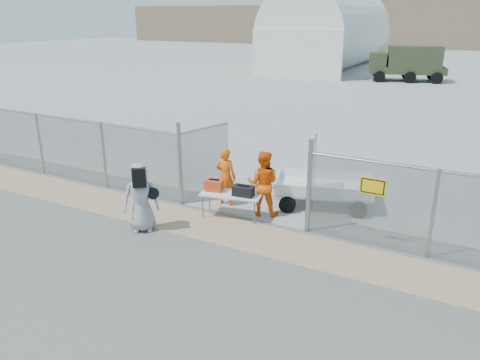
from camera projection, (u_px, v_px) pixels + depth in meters
The scene contains 13 objects.
ground at pixel (202, 245), 11.60m from camera, with size 160.00×160.00×0.00m, color #545454.
tarmac_inside at pixel (430, 72), 46.45m from camera, with size 160.00×80.00×0.01m, color #9B9B9B.
dirt_strip at pixel (222, 230), 12.42m from camera, with size 44.00×1.60×0.01m, color tan.
chain_link_fence at pixel (240, 180), 12.89m from camera, with size 40.00×0.20×2.20m, color gray, non-canonical shape.
quonset_hangar at pixel (329, 29), 47.91m from camera, with size 9.00×18.00×8.00m, color white, non-canonical shape.
folding_table at pixel (231, 205), 13.11m from camera, with size 1.68×0.70×0.72m, color white, non-canonical shape.
orange_bag at pixel (214, 185), 13.15m from camera, with size 0.49×0.33×0.31m, color #D84519.
black_duffel at pixel (243, 191), 12.79m from camera, with size 0.57×0.33×0.27m, color black.
security_worker_left at pixel (226, 177), 13.82m from camera, with size 0.64×0.42×1.76m, color #FF620B.
security_worker_right at pixel (263, 183), 13.10m from camera, with size 0.92×0.71×1.88m, color #FF620B.
visitor at pixel (141, 197), 12.14m from camera, with size 0.91×0.59×1.85m, color #9A9A9D.
utility_trailer at pixel (324, 191), 13.94m from camera, with size 3.66×1.89×0.89m, color white, non-canonical shape.
military_truck at pixel (408, 64), 39.44m from camera, with size 6.14×2.27×2.93m, color #353D24, non-canonical shape.
Camera 1 is at (5.75, -8.70, 5.42)m, focal length 35.00 mm.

